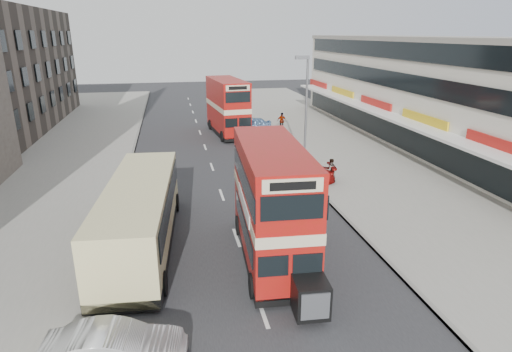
{
  "coord_description": "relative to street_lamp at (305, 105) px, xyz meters",
  "views": [
    {
      "loc": [
        -2.82,
        -10.85,
        9.58
      ],
      "look_at": [
        0.86,
        7.42,
        3.34
      ],
      "focal_mm": 30.07,
      "sensor_mm": 36.0,
      "label": 1
    }
  ],
  "objects": [
    {
      "name": "cyclist",
      "position": [
        -2.59,
        2.48,
        -4.07
      ],
      "size": [
        0.71,
        1.76,
        2.1
      ],
      "rotation": [
        0.0,
        0.0,
        0.06
      ],
      "color": "gray",
      "rests_on": "ground"
    },
    {
      "name": "pedestrian_far",
      "position": [
        1.8,
        13.17,
        -3.77
      ],
      "size": [
        1.04,
        0.48,
        1.73
      ],
      "primitive_type": "imported",
      "rotation": [
        0.0,
        0.0,
        0.06
      ],
      "color": "gray",
      "rests_on": "pavement_right"
    },
    {
      "name": "car_left_front",
      "position": [
        -11.41,
        -17.85,
        -4.09
      ],
      "size": [
        4.35,
        1.9,
        1.39
      ],
      "primitive_type": "imported",
      "rotation": [
        0.0,
        0.0,
        1.47
      ],
      "color": "beige",
      "rests_on": "ground"
    },
    {
      "name": "commercial_row",
      "position": [
        13.42,
        4.0,
        -0.09
      ],
      "size": [
        9.9,
        46.2,
        9.3
      ],
      "color": "beige",
      "rests_on": "ground"
    },
    {
      "name": "car_right_a",
      "position": [
        -1.22,
        -3.03,
        -4.11
      ],
      "size": [
        4.84,
        2.46,
        1.35
      ],
      "primitive_type": "imported",
      "rotation": [
        0.0,
        0.0,
        -1.7
      ],
      "color": "maroon",
      "rests_on": "ground"
    },
    {
      "name": "bus_second",
      "position": [
        -3.8,
        12.72,
        -2.05
      ],
      "size": [
        3.49,
        9.49,
        5.19
      ],
      "rotation": [
        0.0,
        0.0,
        3.24
      ],
      "color": "black",
      "rests_on": "ground"
    },
    {
      "name": "kerb_right",
      "position": [
        -0.42,
        2.0,
        -4.71
      ],
      "size": [
        0.2,
        90.0,
        0.16
      ],
      "primitive_type": "cube",
      "color": "gray",
      "rests_on": "ground"
    },
    {
      "name": "street_lamp",
      "position": [
        0.0,
        0.0,
        0.0
      ],
      "size": [
        1.0,
        0.2,
        8.12
      ],
      "color": "slate",
      "rests_on": "ground"
    },
    {
      "name": "pedestrian_near",
      "position": [
        0.85,
        -3.31,
        -3.84
      ],
      "size": [
        0.61,
        0.43,
        1.59
      ],
      "primitive_type": "imported",
      "rotation": [
        0.0,
        0.0,
        3.21
      ],
      "color": "gray",
      "rests_on": "pavement_right"
    },
    {
      "name": "bus_main",
      "position": [
        -5.3,
        -12.26,
        -2.15
      ],
      "size": [
        2.98,
        9.21,
        5.0
      ],
      "rotation": [
        0.0,
        0.0,
        3.08
      ],
      "color": "black",
      "rests_on": "ground"
    },
    {
      "name": "car_right_c",
      "position": [
        -1.28,
        13.66,
        -4.08
      ],
      "size": [
        4.28,
        2.12,
        1.4
      ],
      "primitive_type": "imported",
      "rotation": [
        0.0,
        0.0,
        -1.69
      ],
      "color": "#5A86B4",
      "rests_on": "ground"
    },
    {
      "name": "kerb_left",
      "position": [
        -12.62,
        2.0,
        -4.71
      ],
      "size": [
        0.2,
        90.0,
        0.16
      ],
      "primitive_type": "cube",
      "color": "gray",
      "rests_on": "ground"
    },
    {
      "name": "coach",
      "position": [
        -11.0,
        -10.0,
        -3.08
      ],
      "size": [
        3.62,
        11.08,
        2.89
      ],
      "rotation": [
        0.0,
        0.0,
        -0.08
      ],
      "color": "black",
      "rests_on": "ground"
    },
    {
      "name": "road_surface",
      "position": [
        -6.52,
        2.0,
        -4.78
      ],
      "size": [
        12.0,
        90.0,
        0.01
      ],
      "primitive_type": "cube",
      "color": "#28282B",
      "rests_on": "ground"
    },
    {
      "name": "pavement_right",
      "position": [
        5.48,
        2.0,
        -4.71
      ],
      "size": [
        12.0,
        90.0,
        0.15
      ],
      "primitive_type": "cube",
      "color": "gray",
      "rests_on": "ground"
    },
    {
      "name": "pavement_left",
      "position": [
        -18.52,
        2.0,
        -4.71
      ],
      "size": [
        12.0,
        90.0,
        0.15
      ],
      "primitive_type": "cube",
      "color": "gray",
      "rests_on": "ground"
    },
    {
      "name": "ground",
      "position": [
        -6.52,
        -18.0,
        -4.78
      ],
      "size": [
        160.0,
        160.0,
        0.0
      ],
      "primitive_type": "plane",
      "color": "#28282B",
      "rests_on": "ground"
    },
    {
      "name": "car_right_b",
      "position": [
        -1.72,
        1.0,
        -4.22
      ],
      "size": [
        4.08,
        1.91,
        1.13
      ],
      "primitive_type": "imported",
      "rotation": [
        0.0,
        0.0,
        -1.56
      ],
      "color": "orange",
      "rests_on": "ground"
    }
  ]
}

